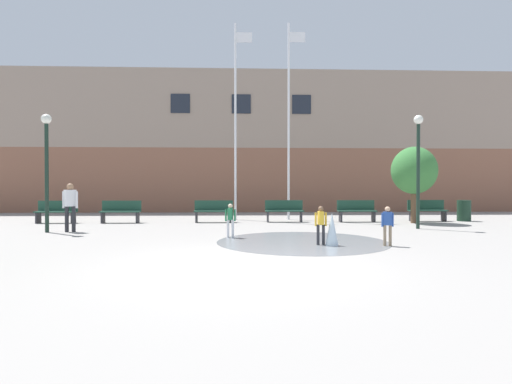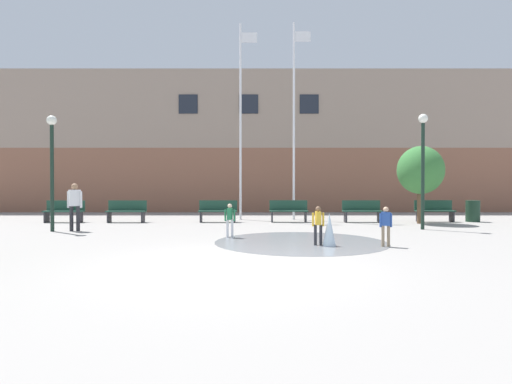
{
  "view_description": "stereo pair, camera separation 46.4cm",
  "coord_description": "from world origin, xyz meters",
  "px_view_note": "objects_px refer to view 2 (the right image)",
  "views": [
    {
      "loc": [
        -0.04,
        -7.44,
        1.47
      ],
      "look_at": [
        0.48,
        6.19,
        1.3
      ],
      "focal_mm": 28.0,
      "sensor_mm": 36.0,
      "label": 1
    },
    {
      "loc": [
        0.42,
        -7.45,
        1.47
      ],
      "look_at": [
        0.48,
        6.19,
        1.3
      ],
      "focal_mm": 28.0,
      "sensor_mm": 36.0,
      "label": 2
    }
  ],
  "objects_px": {
    "park_bench_center": "(287,211)",
    "lamp_post_left_lane": "(50,155)",
    "flagpole_left": "(239,116)",
    "park_bench_near_trashcan": "(432,210)",
    "child_running": "(384,223)",
    "child_in_fountain": "(316,222)",
    "trash_can": "(470,211)",
    "street_tree_near_building": "(418,171)",
    "park_bench_under_right_flagpole": "(360,211)",
    "flagpole_right": "(293,116)",
    "park_bench_under_left_flagpole": "(216,211)",
    "adult_near_bench": "(72,203)",
    "park_bench_left_of_flagpoles": "(125,211)",
    "lamp_post_right_lane": "(421,154)",
    "park_bench_far_left": "(62,211)",
    "child_with_pink_shirt": "(228,218)"
  },
  "relations": [
    {
      "from": "park_bench_center",
      "to": "lamp_post_left_lane",
      "type": "distance_m",
      "value": 9.09
    },
    {
      "from": "flagpole_left",
      "to": "park_bench_near_trashcan",
      "type": "bearing_deg",
      "value": -8.0
    },
    {
      "from": "child_running",
      "to": "child_in_fountain",
      "type": "bearing_deg",
      "value": -160.33
    },
    {
      "from": "flagpole_left",
      "to": "trash_can",
      "type": "bearing_deg",
      "value": -6.49
    },
    {
      "from": "park_bench_center",
      "to": "street_tree_near_building",
      "type": "height_order",
      "value": "street_tree_near_building"
    },
    {
      "from": "park_bench_under_right_flagpole",
      "to": "flagpole_right",
      "type": "bearing_deg",
      "value": 154.01
    },
    {
      "from": "park_bench_center",
      "to": "park_bench_under_left_flagpole",
      "type": "bearing_deg",
      "value": -178.45
    },
    {
      "from": "child_running",
      "to": "adult_near_bench",
      "type": "bearing_deg",
      "value": -172.86
    },
    {
      "from": "park_bench_left_of_flagpoles",
      "to": "trash_can",
      "type": "bearing_deg",
      "value": 1.2
    },
    {
      "from": "flagpole_left",
      "to": "lamp_post_right_lane",
      "type": "relative_size",
      "value": 2.2
    },
    {
      "from": "street_tree_near_building",
      "to": "flagpole_left",
      "type": "bearing_deg",
      "value": 164.81
    },
    {
      "from": "park_bench_far_left",
      "to": "trash_can",
      "type": "height_order",
      "value": "park_bench_far_left"
    },
    {
      "from": "flagpole_left",
      "to": "street_tree_near_building",
      "type": "bearing_deg",
      "value": -15.19
    },
    {
      "from": "park_bench_left_of_flagpoles",
      "to": "flagpole_left",
      "type": "xyz_separation_m",
      "value": [
        4.71,
        1.42,
        4.18
      ]
    },
    {
      "from": "park_bench_under_left_flagpole",
      "to": "park_bench_under_right_flagpole",
      "type": "height_order",
      "value": "same"
    },
    {
      "from": "lamp_post_left_lane",
      "to": "park_bench_near_trashcan",
      "type": "bearing_deg",
      "value": 14.32
    },
    {
      "from": "child_with_pink_shirt",
      "to": "flagpole_right",
      "type": "relative_size",
      "value": 0.11
    },
    {
      "from": "park_bench_center",
      "to": "lamp_post_left_lane",
      "type": "xyz_separation_m",
      "value": [
        -8.11,
        -3.56,
        2.03
      ]
    },
    {
      "from": "flagpole_left",
      "to": "lamp_post_left_lane",
      "type": "distance_m",
      "value": 8.03
    },
    {
      "from": "adult_near_bench",
      "to": "lamp_post_left_lane",
      "type": "distance_m",
      "value": 1.73
    },
    {
      "from": "child_running",
      "to": "park_bench_under_left_flagpole",
      "type": "bearing_deg",
      "value": 152.54
    },
    {
      "from": "child_with_pink_shirt",
      "to": "trash_can",
      "type": "bearing_deg",
      "value": -51.37
    },
    {
      "from": "park_bench_center",
      "to": "child_running",
      "type": "relative_size",
      "value": 1.62
    },
    {
      "from": "park_bench_under_right_flagpole",
      "to": "lamp_post_left_lane",
      "type": "relative_size",
      "value": 0.42
    },
    {
      "from": "child_with_pink_shirt",
      "to": "child_running",
      "type": "bearing_deg",
      "value": -103.53
    },
    {
      "from": "park_bench_far_left",
      "to": "lamp_post_left_lane",
      "type": "height_order",
      "value": "lamp_post_left_lane"
    },
    {
      "from": "park_bench_center",
      "to": "flagpole_right",
      "type": "bearing_deg",
      "value": 73.77
    },
    {
      "from": "park_bench_under_right_flagpole",
      "to": "flagpole_right",
      "type": "relative_size",
      "value": 0.18
    },
    {
      "from": "park_bench_left_of_flagpoles",
      "to": "park_bench_near_trashcan",
      "type": "xyz_separation_m",
      "value": [
        12.92,
        0.27,
        0.0
      ]
    },
    {
      "from": "street_tree_near_building",
      "to": "child_in_fountain",
      "type": "bearing_deg",
      "value": -130.13
    },
    {
      "from": "park_bench_far_left",
      "to": "street_tree_near_building",
      "type": "height_order",
      "value": "street_tree_near_building"
    },
    {
      "from": "park_bench_under_left_flagpole",
      "to": "lamp_post_right_lane",
      "type": "xyz_separation_m",
      "value": [
        7.36,
        -2.86,
        2.12
      ]
    },
    {
      "from": "park_bench_under_right_flagpole",
      "to": "trash_can",
      "type": "xyz_separation_m",
      "value": [
        4.75,
        0.2,
        -0.03
      ]
    },
    {
      "from": "flagpole_left",
      "to": "park_bench_center",
      "type": "bearing_deg",
      "value": -31.22
    },
    {
      "from": "child_with_pink_shirt",
      "to": "adult_near_bench",
      "type": "distance_m",
      "value": 5.54
    },
    {
      "from": "flagpole_left",
      "to": "park_bench_left_of_flagpoles",
      "type": "bearing_deg",
      "value": -163.17
    },
    {
      "from": "park_bench_near_trashcan",
      "to": "park_bench_center",
      "type": "bearing_deg",
      "value": -179.21
    },
    {
      "from": "child_running",
      "to": "flagpole_right",
      "type": "height_order",
      "value": "flagpole_right"
    },
    {
      "from": "park_bench_far_left",
      "to": "street_tree_near_building",
      "type": "distance_m",
      "value": 14.67
    },
    {
      "from": "park_bench_under_left_flagpole",
      "to": "park_bench_near_trashcan",
      "type": "bearing_deg",
      "value": 1.03
    },
    {
      "from": "child_with_pink_shirt",
      "to": "park_bench_left_of_flagpoles",
      "type": "bearing_deg",
      "value": 53.51
    },
    {
      "from": "park_bench_center",
      "to": "flagpole_left",
      "type": "xyz_separation_m",
      "value": [
        -2.04,
        1.24,
        4.18
      ]
    },
    {
      "from": "park_bench_left_of_flagpoles",
      "to": "flagpole_left",
      "type": "bearing_deg",
      "value": 16.83
    },
    {
      "from": "park_bench_under_left_flagpole",
      "to": "flagpole_right",
      "type": "distance_m",
      "value": 5.51
    },
    {
      "from": "flagpole_left",
      "to": "street_tree_near_building",
      "type": "xyz_separation_m",
      "value": [
        7.27,
        -1.97,
        -2.52
      ]
    },
    {
      "from": "park_bench_center",
      "to": "park_bench_under_right_flagpole",
      "type": "bearing_deg",
      "value": -1.46
    },
    {
      "from": "park_bench_under_right_flagpole",
      "to": "park_bench_near_trashcan",
      "type": "bearing_deg",
      "value": 2.99
    },
    {
      "from": "child_with_pink_shirt",
      "to": "street_tree_near_building",
      "type": "relative_size",
      "value": 0.32
    },
    {
      "from": "park_bench_left_of_flagpoles",
      "to": "lamp_post_right_lane",
      "type": "xyz_separation_m",
      "value": [
        11.15,
        -2.75,
        2.12
      ]
    },
    {
      "from": "park_bench_far_left",
      "to": "park_bench_center",
      "type": "height_order",
      "value": "same"
    }
  ]
}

